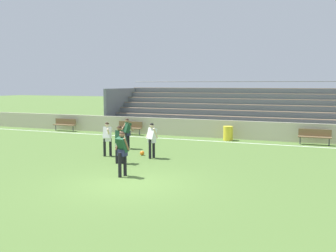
{
  "coord_description": "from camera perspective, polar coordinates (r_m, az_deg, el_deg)",
  "views": [
    {
      "loc": [
        6.11,
        -11.6,
        3.51
      ],
      "look_at": [
        -1.13,
        6.56,
        1.31
      ],
      "focal_mm": 40.34,
      "sensor_mm": 36.0,
      "label": 1
    }
  ],
  "objects": [
    {
      "name": "player_white_deep_cover",
      "position": [
        18.5,
        -9.15,
        -1.51
      ],
      "size": [
        0.49,
        0.68,
        1.66
      ],
      "color": "black",
      "rests_on": "ground"
    },
    {
      "name": "player_dark_wide_left",
      "position": [
        20.44,
        -6.19,
        -0.72
      ],
      "size": [
        0.67,
        0.53,
        1.66
      ],
      "color": "black",
      "rests_on": "ground"
    },
    {
      "name": "player_white_pressing_high",
      "position": [
        17.75,
        -2.47,
        -1.72
      ],
      "size": [
        0.56,
        0.49,
        1.68
      ],
      "color": "black",
      "rests_on": "ground"
    },
    {
      "name": "sideline_wall",
      "position": [
        24.69,
        7.26,
        -0.44
      ],
      "size": [
        48.0,
        0.16,
        1.17
      ],
      "primitive_type": "cube",
      "color": "beige",
      "rests_on": "ground"
    },
    {
      "name": "ground_plane",
      "position": [
        13.57,
        -5.9,
        -8.61
      ],
      "size": [
        160.0,
        160.0,
        0.0
      ],
      "primitive_type": "plane",
      "color": "#4C6B30"
    },
    {
      "name": "bench_far_right",
      "position": [
        23.31,
        21.29,
        -1.33
      ],
      "size": [
        1.8,
        0.4,
        0.9
      ],
      "color": "brown",
      "rests_on": "ground"
    },
    {
      "name": "bench_centre_sideline",
      "position": [
        26.25,
        -5.78,
        -0.1
      ],
      "size": [
        1.8,
        0.4,
        0.9
      ],
      "color": "brown",
      "rests_on": "ground"
    },
    {
      "name": "bleacher_stand",
      "position": [
        28.15,
        8.53,
        2.53
      ],
      "size": [
        17.34,
        5.52,
        3.71
      ],
      "color": "#897051",
      "rests_on": "ground"
    },
    {
      "name": "trash_bin",
      "position": [
        23.72,
        9.06,
        -1.1
      ],
      "size": [
        0.59,
        0.59,
        0.88
      ],
      "primitive_type": "cylinder",
      "color": "yellow",
      "rests_on": "ground"
    },
    {
      "name": "field_line_sideline",
      "position": [
        23.35,
        6.34,
        -2.26
      ],
      "size": [
        44.0,
        0.12,
        0.01
      ],
      "primitive_type": "cube",
      "color": "white",
      "rests_on": "ground"
    },
    {
      "name": "player_dark_overlapping",
      "position": [
        16.73,
        -7.32,
        -2.25
      ],
      "size": [
        0.52,
        0.57,
        1.69
      ],
      "color": "black",
      "rests_on": "ground"
    },
    {
      "name": "soccer_ball",
      "position": [
        18.64,
        -3.93,
        -4.11
      ],
      "size": [
        0.22,
        0.22,
        0.22
      ],
      "primitive_type": "sphere",
      "color": "orange",
      "rests_on": "ground"
    },
    {
      "name": "bench_far_left",
      "position": [
        29.16,
        -15.32,
        0.35
      ],
      "size": [
        1.8,
        0.4,
        0.9
      ],
      "color": "brown",
      "rests_on": "ground"
    },
    {
      "name": "player_dark_wide_right",
      "position": [
        14.34,
        -6.93,
        -3.57
      ],
      "size": [
        0.55,
        0.47,
        1.73
      ],
      "color": "black",
      "rests_on": "ground"
    }
  ]
}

